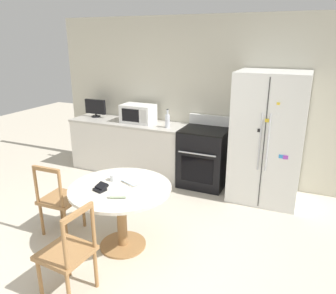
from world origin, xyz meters
TOP-DOWN VIEW (x-y plane):
  - ground_plane at (0.00, 0.00)m, footprint 14.00×14.00m
  - back_wall at (0.00, 2.65)m, footprint 5.20×0.10m
  - kitchen_counter at (-1.19, 2.29)m, footprint 2.04×0.64m
  - refrigerator at (1.15, 2.19)m, footprint 0.95×0.81m
  - oven_range at (0.19, 2.26)m, footprint 0.71×0.68m
  - microwave at (-1.00, 2.31)m, footprint 0.55×0.36m
  - countertop_tv at (-1.89, 2.35)m, footprint 0.41×0.16m
  - counter_bottle at (-0.41, 2.19)m, footprint 0.07×0.07m
  - dining_table at (-0.12, 0.29)m, footprint 1.11×1.11m
  - dining_chair_near at (-0.16, -0.53)m, footprint 0.45×0.45m
  - dining_chair_left at (-0.94, 0.24)m, footprint 0.44×0.44m
  - candle_glass at (-0.27, 0.41)m, footprint 0.09×0.09m
  - folded_napkin at (0.01, 0.06)m, footprint 0.16×0.12m
  - wallet at (-0.26, 0.14)m, footprint 0.15×0.15m
  - mail_stack at (-0.02, 0.51)m, footprint 0.34×0.37m

SIDE VIEW (x-z plane):
  - ground_plane at x=0.00m, z-range 0.00..0.00m
  - dining_chair_near at x=-0.16m, z-range -0.02..0.89m
  - dining_chair_left at x=-0.94m, z-range -0.02..0.89m
  - kitchen_counter at x=-1.19m, z-range 0.00..0.90m
  - oven_range at x=0.19m, z-range -0.07..1.01m
  - dining_table at x=-0.12m, z-range 0.21..0.94m
  - mail_stack at x=-0.02m, z-range 0.73..0.76m
  - folded_napkin at x=0.01m, z-range 0.73..0.79m
  - wallet at x=-0.26m, z-range 0.73..0.80m
  - candle_glass at x=-0.27m, z-range 0.73..0.81m
  - refrigerator at x=1.15m, z-range 0.00..1.84m
  - counter_bottle at x=-0.41m, z-range 0.86..1.16m
  - microwave at x=-1.00m, z-range 0.90..1.20m
  - countertop_tv at x=-1.89m, z-range 0.91..1.23m
  - back_wall at x=0.00m, z-range 0.00..2.60m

